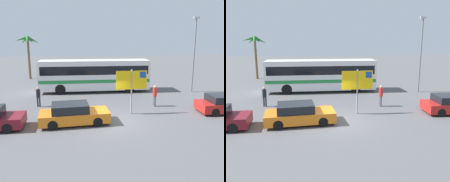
% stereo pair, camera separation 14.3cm
% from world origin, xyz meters
% --- Properties ---
extents(ground, '(120.00, 120.00, 0.00)m').
position_xyz_m(ground, '(0.00, 0.00, 0.00)').
color(ground, '#565659').
extents(bus_front_coach, '(10.85, 2.51, 3.17)m').
position_xyz_m(bus_front_coach, '(-0.55, 9.43, 1.78)').
color(bus_front_coach, white).
rests_on(bus_front_coach, ground).
extents(ferry_sign, '(2.20, 0.17, 3.20)m').
position_xyz_m(ferry_sign, '(1.70, 1.56, 2.33)').
color(ferry_sign, gray).
rests_on(ferry_sign, ground).
extents(car_orange, '(4.48, 2.29, 1.32)m').
position_xyz_m(car_orange, '(-2.37, -0.02, 0.64)').
color(car_orange, orange).
rests_on(car_orange, ground).
extents(pedestrian_near_sign, '(0.32, 0.32, 1.70)m').
position_xyz_m(pedestrian_near_sign, '(3.89, 3.26, 1.00)').
color(pedestrian_near_sign, '#4C4C51').
rests_on(pedestrian_near_sign, ground).
extents(pedestrian_crossing_lot, '(0.32, 0.32, 1.59)m').
position_xyz_m(pedestrian_crossing_lot, '(-5.25, 4.22, 0.93)').
color(pedestrian_crossing_lot, '#2D2D33').
rests_on(pedestrian_crossing_lot, ground).
extents(lamp_post_left_side, '(0.56, 0.20, 7.31)m').
position_xyz_m(lamp_post_left_side, '(9.17, 7.98, 3.98)').
color(lamp_post_left_side, slate).
rests_on(lamp_post_left_side, ground).
extents(palm_tree_seaside, '(3.06, 3.13, 5.65)m').
position_xyz_m(palm_tree_seaside, '(-8.77, 18.05, 4.47)').
color(palm_tree_seaside, brown).
rests_on(palm_tree_seaside, ground).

